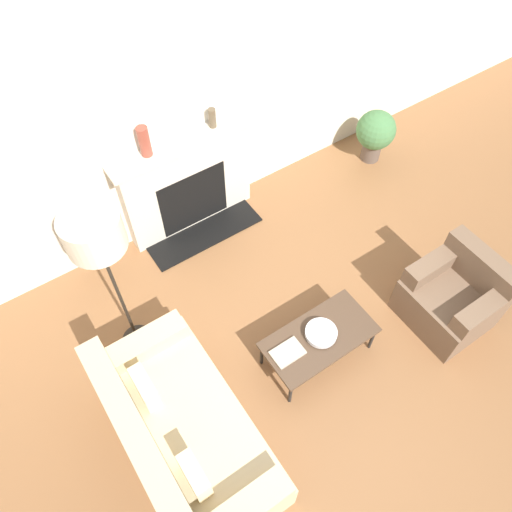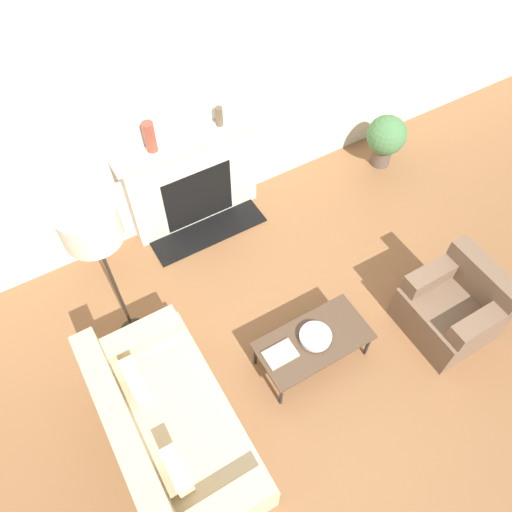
# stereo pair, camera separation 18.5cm
# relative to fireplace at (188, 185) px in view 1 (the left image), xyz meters

# --- Properties ---
(ground_plane) EXTENTS (18.00, 18.00, 0.00)m
(ground_plane) POSITION_rel_fireplace_xyz_m (0.05, -2.48, -0.58)
(ground_plane) COLOR brown
(wall_back) EXTENTS (18.00, 0.06, 2.90)m
(wall_back) POSITION_rel_fireplace_xyz_m (0.05, 0.14, 0.87)
(wall_back) COLOR silver
(wall_back) RESTS_ON ground_plane
(fireplace) EXTENTS (1.60, 0.59, 1.20)m
(fireplace) POSITION_rel_fireplace_xyz_m (0.00, 0.00, 0.00)
(fireplace) COLOR beige
(fireplace) RESTS_ON ground_plane
(couch) EXTENTS (0.93, 1.81, 0.85)m
(couch) POSITION_rel_fireplace_xyz_m (-1.35, -2.22, -0.27)
(couch) COLOR #CCB78E
(couch) RESTS_ON ground_plane
(armchair_near) EXTENTS (0.74, 0.79, 0.83)m
(armchair_near) POSITION_rel_fireplace_xyz_m (1.50, -2.55, -0.26)
(armchair_near) COLOR brown
(armchair_near) RESTS_ON ground_plane
(coffee_table) EXTENTS (1.05, 0.54, 0.38)m
(coffee_table) POSITION_rel_fireplace_xyz_m (0.13, -2.17, -0.23)
(coffee_table) COLOR #4C3828
(coffee_table) RESTS_ON ground_plane
(bowl) EXTENTS (0.30, 0.30, 0.07)m
(bowl) POSITION_rel_fireplace_xyz_m (0.14, -2.17, -0.16)
(bowl) COLOR silver
(bowl) RESTS_ON coffee_table
(book) EXTENTS (0.29, 0.20, 0.02)m
(book) POSITION_rel_fireplace_xyz_m (-0.22, -2.14, -0.19)
(book) COLOR #B2A893
(book) RESTS_ON coffee_table
(floor_lamp) EXTENTS (0.45, 0.45, 1.85)m
(floor_lamp) POSITION_rel_fireplace_xyz_m (-1.24, -1.05, 1.03)
(floor_lamp) COLOR black
(floor_lamp) RESTS_ON ground_plane
(mantel_vase_left) EXTENTS (0.11, 0.11, 0.32)m
(mantel_vase_left) POSITION_rel_fireplace_xyz_m (-0.37, 0.01, 0.78)
(mantel_vase_left) COLOR brown
(mantel_vase_left) RESTS_ON fireplace
(mantel_vase_center_left) EXTENTS (0.08, 0.08, 0.21)m
(mantel_vase_center_left) POSITION_rel_fireplace_xyz_m (0.37, 0.01, 0.72)
(mantel_vase_center_left) COLOR brown
(mantel_vase_center_left) RESTS_ON fireplace
(potted_plant) EXTENTS (0.49, 0.49, 0.70)m
(potted_plant) POSITION_rel_fireplace_xyz_m (2.44, -0.36, -0.16)
(potted_plant) COLOR brown
(potted_plant) RESTS_ON ground_plane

